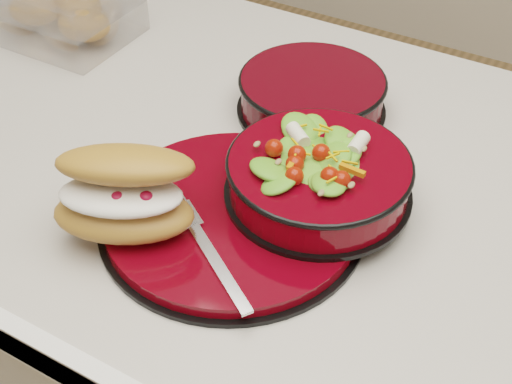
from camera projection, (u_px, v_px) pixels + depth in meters
The scene contains 7 objects.
island_counter at pixel (198, 334), 1.25m from camera, with size 1.24×0.74×0.90m.
dinner_plate at pixel (232, 216), 0.82m from camera, with size 0.31×0.31×0.02m.
salad_bowl at pixel (319, 171), 0.81m from camera, with size 0.22×0.22×0.09m.
croissant at pixel (125, 194), 0.76m from camera, with size 0.18×0.16×0.09m.
fork at pixel (208, 250), 0.76m from camera, with size 0.16×0.11×0.00m.
pastry_box at pixel (58, 8), 1.13m from camera, with size 0.23×0.17×0.09m.
extra_bowl at pixel (312, 93), 0.97m from camera, with size 0.21×0.21×0.05m.
Camera 1 is at (0.48, -0.62, 1.47)m, focal length 50.00 mm.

